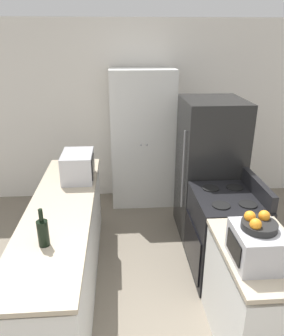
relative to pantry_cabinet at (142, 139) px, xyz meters
name	(u,v)px	position (x,y,z in m)	size (l,w,h in m)	color
wall_back	(134,113)	(-0.10, 0.30, 0.32)	(7.00, 0.06, 2.60)	silver
counter_left	(64,249)	(-0.90, -1.79, -0.55)	(0.60, 2.51, 0.90)	silver
counter_right	(255,299)	(0.70, -2.57, -0.55)	(0.60, 0.94, 0.90)	silver
pantry_cabinet	(142,139)	(0.00, 0.00, 0.00)	(0.89, 0.52, 1.96)	silver
stove	(224,235)	(0.72, -1.69, -0.52)	(0.66, 0.77, 1.06)	black
refrigerator	(209,169)	(0.75, -0.88, -0.13)	(0.71, 0.78, 1.70)	black
microwave	(78,166)	(-0.79, -1.15, 0.06)	(0.33, 0.45, 0.30)	#B2B2B7
wine_bottle	(43,232)	(-0.91, -2.38, 0.03)	(0.08, 0.08, 0.30)	black
toaster_oven	(256,246)	(0.59, -2.69, 0.04)	(0.32, 0.37, 0.25)	#B2B2B7
fruit_bowl	(258,223)	(0.59, -2.67, 0.21)	(0.24, 0.24, 0.11)	black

